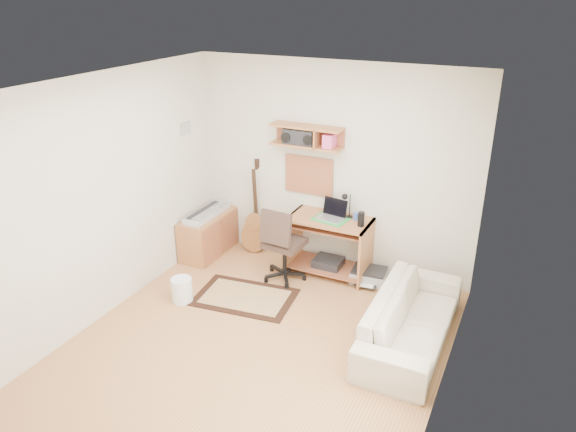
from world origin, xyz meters
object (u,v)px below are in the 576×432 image
at_px(cabinet, 208,234).
at_px(printer, 369,275).
at_px(task_chair, 285,243).
at_px(sofa, 412,311).
at_px(desk, 329,246).

relative_size(cabinet, printer, 2.13).
xyz_separation_m(task_chair, cabinet, (-1.24, 0.19, -0.21)).
bearing_deg(task_chair, sofa, -15.41).
distance_m(desk, task_chair, 0.58).
bearing_deg(desk, task_chair, -140.17).
bearing_deg(sofa, cabinet, 74.72).
xyz_separation_m(cabinet, sofa, (2.96, -0.81, 0.08)).
relative_size(task_chair, sofa, 0.54).
bearing_deg(task_chair, cabinet, 175.65).
relative_size(desk, printer, 2.36).
distance_m(printer, sofa, 1.28).
relative_size(desk, sofa, 0.55).
bearing_deg(desk, sofa, -37.39).
bearing_deg(cabinet, desk, 5.97).
xyz_separation_m(task_chair, printer, (0.97, 0.38, -0.40)).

